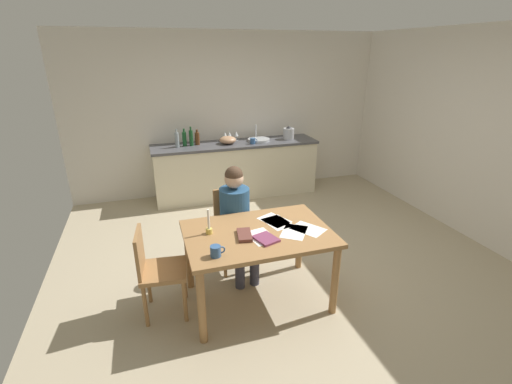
% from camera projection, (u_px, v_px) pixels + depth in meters
% --- Properties ---
extents(ground_plane, '(5.20, 5.20, 0.04)m').
position_uv_depth(ground_plane, '(285.00, 264.00, 4.16)').
color(ground_plane, tan).
extents(wall_back, '(5.20, 0.12, 2.60)m').
position_uv_depth(wall_back, '(230.00, 114.00, 5.98)').
color(wall_back, silver).
rests_on(wall_back, ground).
extents(wall_right, '(0.12, 5.20, 2.60)m').
position_uv_depth(wall_right, '(485.00, 137.00, 4.39)').
color(wall_right, silver).
rests_on(wall_right, ground).
extents(kitchen_counter, '(2.69, 0.64, 0.90)m').
position_uv_depth(kitchen_counter, '(236.00, 169.00, 5.97)').
color(kitchen_counter, beige).
rests_on(kitchen_counter, ground).
extents(dining_table, '(1.34, 0.91, 0.75)m').
position_uv_depth(dining_table, '(258.00, 242.00, 3.32)').
color(dining_table, '#9E7042').
rests_on(dining_table, ground).
extents(chair_at_table, '(0.43, 0.43, 0.88)m').
position_uv_depth(chair_at_table, '(233.00, 224.00, 3.98)').
color(chair_at_table, '#9E7042').
rests_on(chair_at_table, ground).
extents(person_seated, '(0.34, 0.60, 1.19)m').
position_uv_depth(person_seated, '(237.00, 215.00, 3.78)').
color(person_seated, navy).
rests_on(person_seated, ground).
extents(chair_side_empty, '(0.44, 0.44, 0.86)m').
position_uv_depth(chair_side_empty, '(156.00, 269.00, 3.20)').
color(chair_side_empty, '#9E7042').
rests_on(chair_side_empty, ground).
extents(coffee_mug, '(0.12, 0.09, 0.09)m').
position_uv_depth(coffee_mug, '(216.00, 251.00, 2.88)').
color(coffee_mug, '#33598C').
rests_on(coffee_mug, dining_table).
extents(candlestick, '(0.06, 0.06, 0.24)m').
position_uv_depth(candlestick, '(209.00, 227.00, 3.23)').
color(candlestick, gold).
rests_on(candlestick, dining_table).
extents(book_magazine, '(0.23, 0.25, 0.02)m').
position_uv_depth(book_magazine, '(266.00, 239.00, 3.14)').
color(book_magazine, '#7B3757').
rests_on(book_magazine, dining_table).
extents(book_cookery, '(0.16, 0.25, 0.03)m').
position_uv_depth(book_cookery, '(244.00, 235.00, 3.20)').
color(book_cookery, brown).
rests_on(book_cookery, dining_table).
extents(paper_letter, '(0.28, 0.34, 0.00)m').
position_uv_depth(paper_letter, '(278.00, 222.00, 3.46)').
color(paper_letter, white).
rests_on(paper_letter, dining_table).
extents(paper_bill, '(0.34, 0.36, 0.00)m').
position_uv_depth(paper_bill, '(294.00, 232.00, 3.28)').
color(paper_bill, white).
rests_on(paper_bill, dining_table).
extents(paper_envelope, '(0.34, 0.36, 0.00)m').
position_uv_depth(paper_envelope, '(308.00, 229.00, 3.33)').
color(paper_envelope, white).
rests_on(paper_envelope, dining_table).
extents(paper_receipt, '(0.32, 0.36, 0.00)m').
position_uv_depth(paper_receipt, '(274.00, 220.00, 3.51)').
color(paper_receipt, white).
rests_on(paper_receipt, dining_table).
extents(paper_notice, '(0.26, 0.33, 0.00)m').
position_uv_depth(paper_notice, '(261.00, 237.00, 3.20)').
color(paper_notice, white).
rests_on(paper_notice, dining_table).
extents(sink_unit, '(0.36, 0.36, 0.24)m').
position_uv_depth(sink_unit, '(259.00, 140.00, 5.91)').
color(sink_unit, '#B2B7BC').
rests_on(sink_unit, kitchen_counter).
extents(bottle_oil, '(0.06, 0.06, 0.28)m').
position_uv_depth(bottle_oil, '(177.00, 140.00, 5.49)').
color(bottle_oil, '#8C999E').
rests_on(bottle_oil, kitchen_counter).
extents(bottle_vinegar, '(0.06, 0.06, 0.27)m').
position_uv_depth(bottle_vinegar, '(184.00, 139.00, 5.57)').
color(bottle_vinegar, '#194C23').
rests_on(bottle_vinegar, kitchen_counter).
extents(bottle_wine_red, '(0.06, 0.06, 0.30)m').
position_uv_depth(bottle_wine_red, '(191.00, 138.00, 5.59)').
color(bottle_wine_red, '#194C23').
rests_on(bottle_wine_red, kitchen_counter).
extents(bottle_sauce, '(0.07, 0.07, 0.24)m').
position_uv_depth(bottle_sauce, '(197.00, 138.00, 5.66)').
color(bottle_sauce, '#593319').
rests_on(bottle_sauce, kitchen_counter).
extents(mixing_bowl, '(0.27, 0.27, 0.12)m').
position_uv_depth(mixing_bowl, '(228.00, 140.00, 5.73)').
color(mixing_bowl, tan).
rests_on(mixing_bowl, kitchen_counter).
extents(stovetop_kettle, '(0.18, 0.18, 0.22)m').
position_uv_depth(stovetop_kettle, '(289.00, 133.00, 6.03)').
color(stovetop_kettle, '#B7BABF').
rests_on(stovetop_kettle, kitchen_counter).
extents(wine_glass_near_sink, '(0.07, 0.07, 0.15)m').
position_uv_depth(wine_glass_near_sink, '(236.00, 134.00, 5.91)').
color(wine_glass_near_sink, silver).
rests_on(wine_glass_near_sink, kitchen_counter).
extents(wine_glass_by_kettle, '(0.07, 0.07, 0.15)m').
position_uv_depth(wine_glass_by_kettle, '(229.00, 134.00, 5.88)').
color(wine_glass_by_kettle, silver).
rests_on(wine_glass_by_kettle, kitchen_counter).
extents(wine_glass_back_left, '(0.07, 0.07, 0.15)m').
position_uv_depth(wine_glass_back_left, '(225.00, 135.00, 5.86)').
color(wine_glass_back_left, silver).
rests_on(wine_glass_back_left, kitchen_counter).
extents(teacup_on_counter, '(0.12, 0.08, 0.09)m').
position_uv_depth(teacup_on_counter, '(253.00, 141.00, 5.72)').
color(teacup_on_counter, '#33598C').
rests_on(teacup_on_counter, kitchen_counter).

